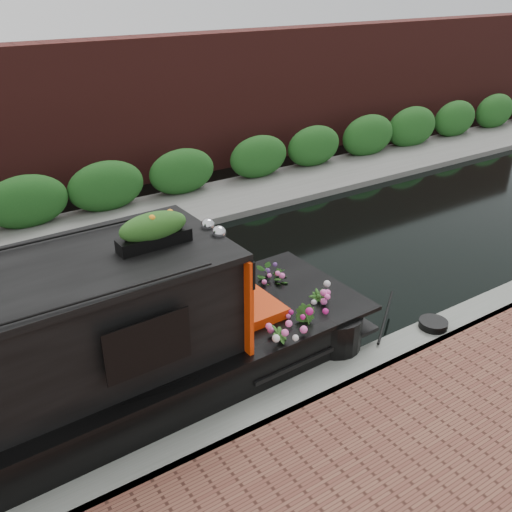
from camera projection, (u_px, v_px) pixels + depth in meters
ground at (209, 299)px, 10.84m from camera, size 80.00×80.00×0.00m
near_bank_coping at (319, 395)px, 8.38m from camera, size 40.00×0.60×0.50m
far_bank_path at (125, 225)px, 13.97m from camera, size 40.00×2.40×0.34m
far_hedge at (112, 213)px, 14.64m from camera, size 40.00×1.10×2.80m
far_brick_wall at (85, 190)px, 16.21m from camera, size 40.00×1.00×8.00m
rope_fender at (345, 311)px, 10.07m from camera, size 0.40×0.39×0.40m
coiled_mooring_rope at (433, 324)px, 9.50m from camera, size 0.48×0.48×0.12m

